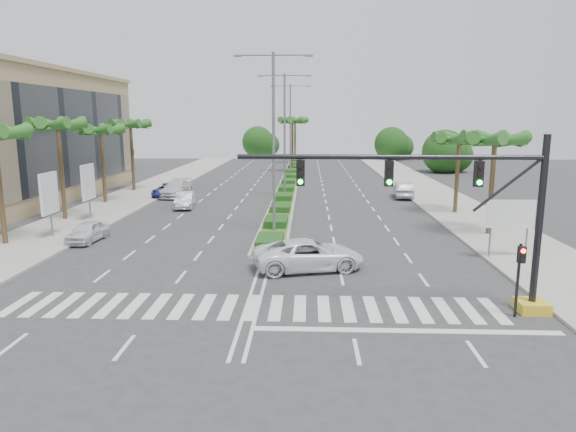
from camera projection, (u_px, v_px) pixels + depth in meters
name	position (u px, v px, depth m)	size (l,w,h in m)	color
ground	(252.00, 307.00, 21.49)	(160.00, 160.00, 0.00)	#333335
footpath_right	(471.00, 218.00, 40.52)	(6.00, 120.00, 0.15)	gray
footpath_left	(93.00, 215.00, 41.69)	(6.00, 120.00, 0.15)	gray
median	(290.00, 179.00, 65.63)	(2.20, 75.00, 0.20)	gray
median_grass	(290.00, 178.00, 65.61)	(1.80, 75.00, 0.04)	#2C501B
signal_gantry	(482.00, 229.00, 20.48)	(12.60, 1.20, 7.20)	gold
pedestrian_signal	(520.00, 268.00, 20.03)	(0.28, 0.36, 3.00)	black
direction_sign	(510.00, 216.00, 28.35)	(2.70, 0.11, 3.40)	slate
billboard_near	(49.00, 194.00, 33.27)	(0.18, 2.10, 4.35)	slate
billboard_far	(88.00, 183.00, 39.15)	(0.18, 2.10, 4.35)	slate
palm_left_mid	(58.00, 128.00, 38.46)	(4.57, 4.68, 7.95)	brown
palm_left_far	(101.00, 133.00, 46.42)	(4.57, 4.68, 7.35)	brown
palm_left_end	(131.00, 127.00, 54.20)	(4.57, 4.68, 7.75)	brown
palm_right_near	(495.00, 143.00, 33.51)	(4.57, 4.68, 7.05)	brown
palm_right_far	(459.00, 142.00, 41.41)	(4.57, 4.68, 6.75)	brown
palm_median_a	(292.00, 123.00, 74.12)	(4.57, 4.68, 8.05)	brown
palm_median_b	(295.00, 122.00, 88.84)	(4.57, 4.68, 8.05)	brown
streetlight_near	(274.00, 133.00, 33.95)	(5.10, 0.25, 12.00)	slate
streetlight_mid	(285.00, 129.00, 49.65)	(5.10, 0.25, 12.00)	slate
streetlight_far	(290.00, 126.00, 65.36)	(5.10, 0.25, 12.00)	slate
car_parked_a	(88.00, 232.00, 32.83)	(1.54, 3.82, 1.30)	silver
car_parked_b	(185.00, 200.00, 45.22)	(1.49, 4.27, 1.41)	silver
car_parked_c	(168.00, 190.00, 51.60)	(2.26, 4.91, 1.36)	navy
car_parked_d	(176.00, 189.00, 51.63)	(2.27, 5.58, 1.62)	silver
car_crossing	(309.00, 255.00, 26.74)	(2.65, 5.75, 1.60)	white
car_right	(403.00, 190.00, 50.93)	(1.66, 4.76, 1.57)	#9F9FA3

